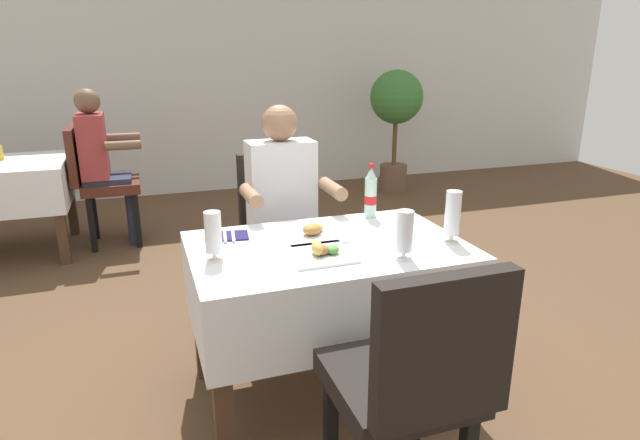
# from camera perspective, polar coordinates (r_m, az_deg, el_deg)

# --- Properties ---
(ground_plane) EXTENTS (11.00, 11.00, 0.00)m
(ground_plane) POSITION_cam_1_polar(r_m,az_deg,el_deg) (2.62, -2.18, -17.79)
(ground_plane) COLOR brown
(back_wall) EXTENTS (11.00, 0.12, 2.84)m
(back_wall) POSITION_cam_1_polar(r_m,az_deg,el_deg) (6.12, -13.90, 16.13)
(back_wall) COLOR silver
(back_wall) RESTS_ON ground
(main_dining_table) EXTENTS (1.17, 0.76, 0.73)m
(main_dining_table) POSITION_cam_1_polar(r_m,az_deg,el_deg) (2.34, 0.80, -6.64)
(main_dining_table) COLOR white
(main_dining_table) RESTS_ON ground
(chair_far_diner_seat) EXTENTS (0.44, 0.50, 0.97)m
(chair_far_diner_seat) POSITION_cam_1_polar(r_m,az_deg,el_deg) (3.03, -4.16, -1.02)
(chair_far_diner_seat) COLOR black
(chair_far_diner_seat) RESTS_ON ground
(chair_near_camera_side) EXTENTS (0.44, 0.50, 0.97)m
(chair_near_camera_side) POSITION_cam_1_polar(r_m,az_deg,el_deg) (1.73, 9.92, -16.61)
(chair_near_camera_side) COLOR black
(chair_near_camera_side) RESTS_ON ground
(seated_diner_far) EXTENTS (0.50, 0.46, 1.26)m
(seated_diner_far) POSITION_cam_1_polar(r_m,az_deg,el_deg) (2.88, -3.86, 1.27)
(seated_diner_far) COLOR #282D42
(seated_diner_far) RESTS_ON ground
(plate_near_camera) EXTENTS (0.26, 0.26, 0.07)m
(plate_near_camera) POSITION_cam_1_polar(r_m,az_deg,el_deg) (2.14, 0.05, -3.50)
(plate_near_camera) COLOR white
(plate_near_camera) RESTS_ON main_dining_table
(plate_far_diner) EXTENTS (0.26, 0.26, 0.06)m
(plate_far_diner) POSITION_cam_1_polar(r_m,az_deg,el_deg) (2.37, -0.87, -1.39)
(plate_far_diner) COLOR white
(plate_far_diner) RESTS_ON main_dining_table
(beer_glass_left) EXTENTS (0.07, 0.07, 0.23)m
(beer_glass_left) POSITION_cam_1_polar(r_m,az_deg,el_deg) (2.34, 14.08, 0.32)
(beer_glass_left) COLOR white
(beer_glass_left) RESTS_ON main_dining_table
(beer_glass_middle) EXTENTS (0.07, 0.07, 0.20)m
(beer_glass_middle) POSITION_cam_1_polar(r_m,az_deg,el_deg) (2.11, 9.08, -1.51)
(beer_glass_middle) COLOR white
(beer_glass_middle) RESTS_ON main_dining_table
(beer_glass_right) EXTENTS (0.07, 0.07, 0.20)m
(beer_glass_right) POSITION_cam_1_polar(r_m,az_deg,el_deg) (2.11, -11.42, -1.50)
(beer_glass_right) COLOR white
(beer_glass_right) RESTS_ON main_dining_table
(cola_bottle_primary) EXTENTS (0.06, 0.06, 0.27)m
(cola_bottle_primary) POSITION_cam_1_polar(r_m,az_deg,el_deg) (2.63, 5.47, 2.81)
(cola_bottle_primary) COLOR silver
(cola_bottle_primary) RESTS_ON main_dining_table
(napkin_cutlery_set) EXTENTS (0.19, 0.19, 0.01)m
(napkin_cutlery_set) POSITION_cam_1_polar(r_m,az_deg,el_deg) (2.40, -9.77, -1.69)
(napkin_cutlery_set) COLOR #231E4C
(napkin_cutlery_set) RESTS_ON main_dining_table
(background_dining_table) EXTENTS (0.88, 0.85, 0.73)m
(background_dining_table) POSITION_cam_1_polar(r_m,az_deg,el_deg) (4.71, -30.63, 3.19)
(background_dining_table) COLOR white
(background_dining_table) RESTS_ON ground
(background_chair_right) EXTENTS (0.50, 0.44, 0.97)m
(background_chair_right) POSITION_cam_1_polar(r_m,az_deg,el_deg) (4.62, -22.76, 4.13)
(background_chair_right) COLOR #4C2319
(background_chair_right) RESTS_ON ground
(background_patron) EXTENTS (0.46, 0.50, 1.26)m
(background_patron) POSITION_cam_1_polar(r_m,az_deg,el_deg) (4.58, -22.38, 6.10)
(background_patron) COLOR #282D42
(background_patron) RESTS_ON ground
(potted_plant_corner) EXTENTS (0.58, 0.58, 1.35)m
(potted_plant_corner) POSITION_cam_1_polar(r_m,az_deg,el_deg) (6.05, 8.19, 11.88)
(potted_plant_corner) COLOR brown
(potted_plant_corner) RESTS_ON ground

